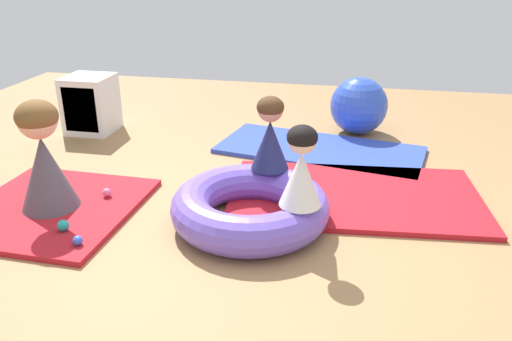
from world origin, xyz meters
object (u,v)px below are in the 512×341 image
object	(u,v)px
adult_seated	(44,157)
play_ball_blue	(78,241)
child_in_white	(301,167)
storage_cube	(90,105)
play_ball_teal	(63,226)
play_ball_red	(259,180)
child_in_navy	(270,134)
inflatable_cushion	(250,207)
exercise_ball_large	(359,106)
play_ball_orange	(300,190)
play_ball_pink	(107,193)

from	to	relation	value
adult_seated	play_ball_blue	world-z (taller)	adult_seated
child_in_white	storage_cube	size ratio (longest dim) A/B	0.91
adult_seated	play_ball_teal	distance (m)	0.52
play_ball_red	child_in_navy	bearing A→B (deg)	-55.83
inflatable_cushion	exercise_ball_large	xyz separation A→B (m)	(0.66, 2.04, 0.15)
child_in_navy	adult_seated	bearing A→B (deg)	178.21
inflatable_cushion	play_ball_orange	size ratio (longest dim) A/B	13.04
play_ball_orange	exercise_ball_large	bearing A→B (deg)	76.83
adult_seated	play_ball_pink	bearing A→B (deg)	85.04
exercise_ball_large	child_in_white	bearing A→B (deg)	-98.15
child_in_navy	adult_seated	world-z (taller)	adult_seated
play_ball_blue	play_ball_pink	bearing A→B (deg)	101.33
play_ball_teal	play_ball_orange	bearing A→B (deg)	29.73
child_in_white	adult_seated	distance (m)	1.75
child_in_navy	exercise_ball_large	world-z (taller)	child_in_navy
play_ball_red	play_ball_blue	world-z (taller)	play_ball_red
adult_seated	play_ball_teal	size ratio (longest dim) A/B	10.26
play_ball_teal	storage_cube	size ratio (longest dim) A/B	0.13
inflatable_cushion	exercise_ball_large	bearing A→B (deg)	72.06
play_ball_red	play_ball_pink	distance (m)	1.13
play_ball_orange	inflatable_cushion	bearing A→B (deg)	-123.90
adult_seated	exercise_ball_large	distance (m)	2.97
play_ball_teal	play_ball_pink	size ratio (longest dim) A/B	1.17
storage_cube	play_ball_blue	bearing A→B (deg)	-64.51
inflatable_cushion	exercise_ball_large	world-z (taller)	exercise_ball_large
play_ball_pink	play_ball_blue	xyz separation A→B (m)	(0.13, -0.66, -0.00)
play_ball_pink	play_ball_orange	world-z (taller)	play_ball_orange
play_ball_pink	play_ball_teal	bearing A→B (deg)	-95.05
adult_seated	exercise_ball_large	size ratio (longest dim) A/B	1.37
child_in_white	play_ball_pink	distance (m)	1.53
inflatable_cushion	play_ball_teal	world-z (taller)	inflatable_cushion
play_ball_pink	play_ball_blue	world-z (taller)	play_ball_pink
child_in_white	play_ball_orange	world-z (taller)	child_in_white
child_in_white	exercise_ball_large	distance (m)	2.23
inflatable_cushion	play_ball_orange	bearing A→B (deg)	56.10
child_in_white	adult_seated	bearing A→B (deg)	101.72
play_ball_red	storage_cube	xyz separation A→B (m)	(-1.91, 1.03, 0.20)
child_in_white	play_ball_blue	xyz separation A→B (m)	(-1.31, -0.37, -0.44)
play_ball_blue	storage_cube	size ratio (longest dim) A/B	0.11
play_ball_blue	play_ball_orange	size ratio (longest dim) A/B	0.75
play_ball_red	storage_cube	size ratio (longest dim) A/B	0.15
adult_seated	play_ball_red	size ratio (longest dim) A/B	8.91
play_ball_red	play_ball_blue	distance (m)	1.41
inflatable_cushion	child_in_white	xyz separation A→B (m)	(0.35, -0.16, 0.38)
play_ball_pink	play_ball_blue	distance (m)	0.67
child_in_navy	play_ball_orange	xyz separation A→B (m)	(0.22, 0.04, -0.44)
play_ball_red	play_ball_teal	distance (m)	1.43
exercise_ball_large	storage_cube	distance (m)	2.66
play_ball_pink	exercise_ball_large	world-z (taller)	exercise_ball_large
child_in_white	play_ball_blue	size ratio (longest dim) A/B	8.43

